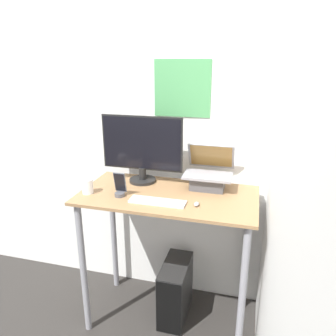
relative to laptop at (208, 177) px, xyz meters
The scene contains 10 objects.
wall_back 0.38m from the laptop, 137.95° to the left, with size 6.00×0.06×2.60m.
wall_side_right 0.67m from the laptop, 47.91° to the right, with size 0.05×6.00×2.60m.
desk 0.40m from the laptop, 143.79° to the right, with size 1.16×0.60×1.01m.
laptop is the anchor object (origin of this frame).
monitor 0.50m from the laptop, behind, with size 0.58×0.19×0.48m.
keyboard 0.42m from the laptop, 129.22° to the right, with size 0.35×0.10×0.02m.
mouse 0.31m from the laptop, 94.23° to the right, with size 0.03×0.05×0.02m.
cell_phone 0.60m from the laptop, 151.49° to the right, with size 0.08×0.06×0.16m.
computer_tower 0.90m from the laptop, 146.22° to the right, with size 0.18×0.41×0.44m.
mug 0.81m from the laptop, 158.34° to the right, with size 0.07×0.07×0.10m.
Camera 1 is at (0.52, -1.61, 1.87)m, focal length 35.00 mm.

